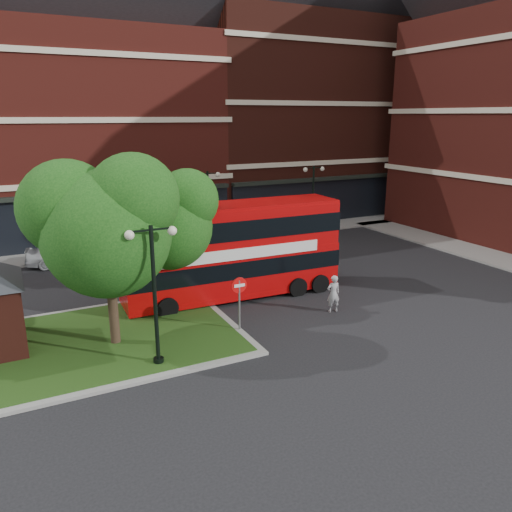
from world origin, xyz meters
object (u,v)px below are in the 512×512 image
woman (333,294)px  car_silver (67,252)px  bus (232,244)px  car_white (269,230)px

woman → car_silver: bearing=-45.7°
bus → car_white: bearing=55.3°
woman → car_silver: woman is taller
bus → car_white: size_ratio=2.25×
bus → car_white: (6.81, 9.17, -1.83)m
bus → woman: (3.19, -3.71, -1.75)m
bus → car_silver: size_ratio=2.31×
car_white → bus: bearing=135.9°
bus → car_silver: 11.35m
woman → car_silver: 16.08m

